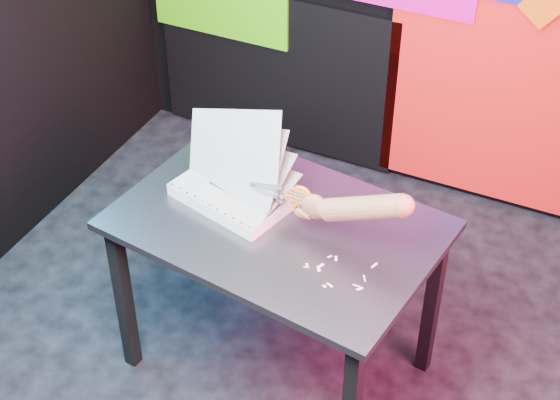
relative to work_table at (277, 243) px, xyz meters
The scene contains 7 objects.
room 0.71m from the work_table, 49.69° to the right, with size 3.01×3.01×2.71m.
backdrop 1.42m from the work_table, 84.44° to the left, with size 2.88×0.05×2.08m.
work_table is the anchor object (origin of this frame).
printout_stack 0.24m from the work_table, 162.02° to the left, with size 0.48×0.39×0.38m.
scissors 0.24m from the work_table, ahead, with size 0.24×0.03×0.13m.
hand_forearm 0.41m from the work_table, ahead, with size 0.43×0.10×0.21m.
paper_clippings 0.34m from the work_table, 27.31° to the right, with size 0.22×0.18×0.00m.
Camera 1 is at (0.92, -1.98, 2.69)m, focal length 55.00 mm.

